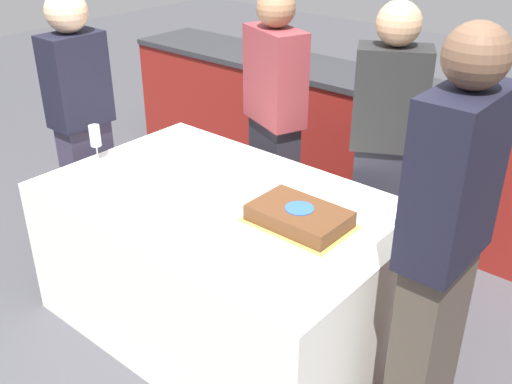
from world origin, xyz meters
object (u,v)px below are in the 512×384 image
Objects in this scene: cake at (299,216)px; plate_stack at (148,159)px; person_cutting_cake at (385,154)px; person_seated_right at (442,255)px; person_standing_back at (274,124)px; wine_glass at (95,137)px; person_seated_left at (82,125)px.

cake is 2.18× the size of plate_stack.
cake is 0.96m from plate_stack.
cake is 0.28× the size of person_cutting_cake.
plate_stack is 0.12× the size of person_seated_right.
person_cutting_cake reaches higher than person_standing_back.
wine_glass reaches higher than cake.
person_cutting_cake reaches higher than plate_stack.
person_cutting_cake is 1.01m from person_seated_right.
person_seated_left is at bearing -1.94° from person_cutting_cake.
wine_glass is 0.12× the size of person_standing_back.
cake is 1.51m from person_seated_left.
cake is at bearing 61.08° from person_cutting_cake.
person_seated_left is at bearing -90.00° from person_seated_right.
person_standing_back is (-0.72, -0.00, -0.02)m from person_cutting_cake.
person_seated_left is at bearing 157.77° from wine_glass.
person_seated_right is at bearing 172.34° from person_standing_back.
cake is 0.67m from person_seated_right.
cake is at bearing -93.41° from person_seated_right.
person_seated_right is (1.62, -0.01, 0.11)m from plate_stack.
plate_stack is at bearing -88.50° from person_seated_left.
person_seated_left is (-1.51, -0.04, 0.05)m from cake.
wine_glass is at bearing -112.23° from person_seated_left.
wine_glass is 1.02m from person_standing_back.
person_standing_back is at bearing -28.92° from person_cutting_cake.
wine_glass is 1.88m from person_seated_right.
cake is 2.33× the size of wine_glass.
wine_glass is 0.12× the size of person_cutting_cake.
person_standing_back is at bearing -119.02° from person_seated_right.
person_seated_right is at bearing -90.00° from person_seated_left.
person_seated_left reaches higher than wine_glass.
person_seated_right is (1.88, 0.12, 0.01)m from wine_glass.
cake is at bearing 1.49° from plate_stack.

